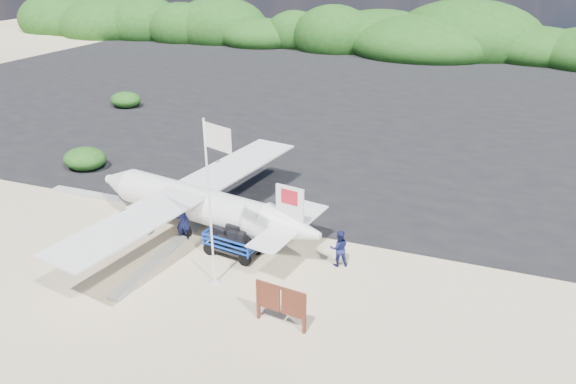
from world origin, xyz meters
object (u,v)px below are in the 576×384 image
Objects in this scene: signboard at (281,325)px; aircraft_small at (288,72)px; baggage_cart at (234,254)px; crew_a at (183,222)px; crew_b at (339,248)px; flagpole at (215,283)px.

signboard is 0.31× the size of aircraft_small.
signboard is at bearing -37.47° from baggage_cart.
crew_a is at bearing 178.99° from baggage_cart.
crew_b reaches higher than aircraft_small.
crew_a reaches higher than signboard.
aircraft_small is at bearing -93.50° from crew_a.
crew_b is at bearing 17.58° from baggage_cart.
signboard is 41.07m from aircraft_small.
flagpole is 5.01m from crew_b.
flagpole is at bearing 12.57° from crew_b.
baggage_cart is 0.37× the size of flagpole.
flagpole is 38.69m from aircraft_small.
signboard is (3.47, -3.54, 0.00)m from baggage_cart.
flagpole reaches higher than baggage_cart.
signboard is at bearing 79.50° from aircraft_small.
baggage_cart is at bearing 96.37° from flagpole.
crew_a is 35.56m from aircraft_small.
flagpole is at bearing -75.49° from baggage_cart.
crew_a is (-2.83, 2.51, 0.81)m from flagpole.
crew_a reaches higher than aircraft_small.
aircraft_small is at bearing 116.62° from signboard.
signboard is 1.25× the size of crew_b.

